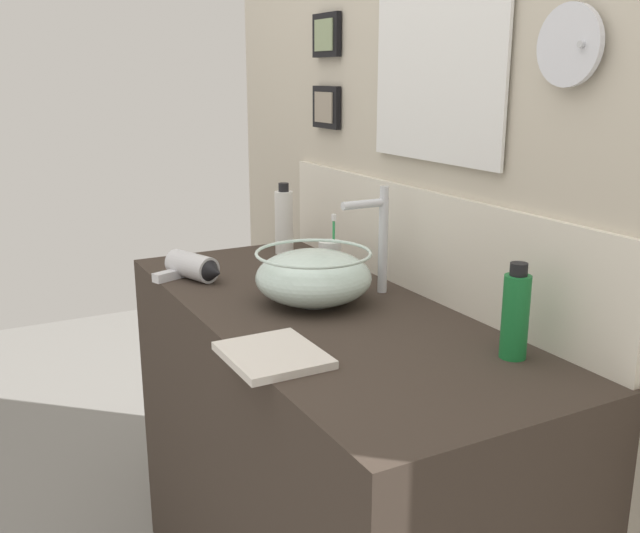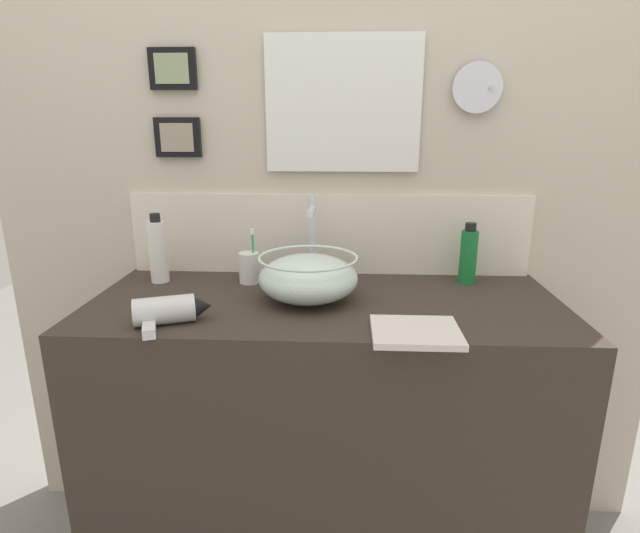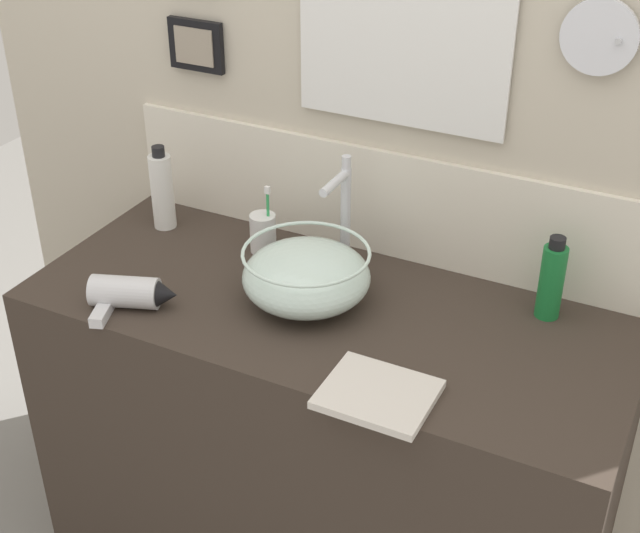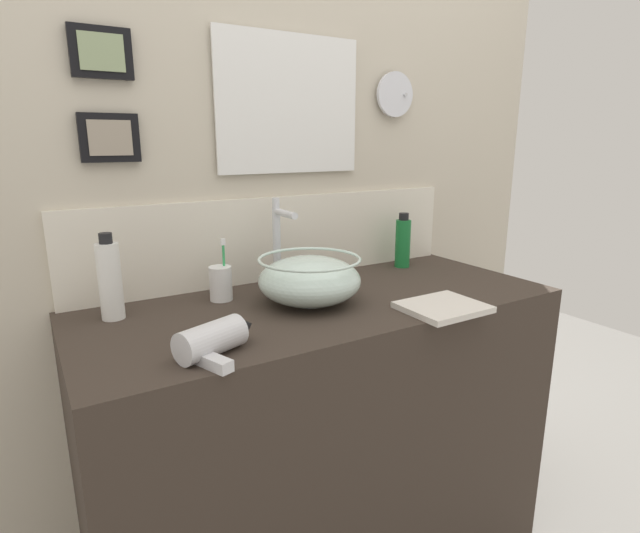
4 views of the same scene
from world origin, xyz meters
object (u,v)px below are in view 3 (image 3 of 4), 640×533
at_px(lotion_bottle, 552,280).
at_px(spray_bottle, 162,190).
at_px(faucet, 343,205).
at_px(toothbrush_cup, 263,233).
at_px(hair_drier, 130,294).
at_px(hand_towel, 378,394).
at_px(glass_bowl_sink, 306,276).

relative_size(lotion_bottle, spray_bottle, 0.88).
height_order(faucet, toothbrush_cup, faucet).
distance_m(hair_drier, spray_bottle, 0.38).
distance_m(faucet, hair_drier, 0.51).
bearing_deg(lotion_bottle, hand_towel, -117.11).
distance_m(glass_bowl_sink, toothbrush_cup, 0.25).
relative_size(glass_bowl_sink, spray_bottle, 1.28).
height_order(lotion_bottle, hand_towel, lotion_bottle).
bearing_deg(hair_drier, hand_towel, -4.10).
xyz_separation_m(spray_bottle, hand_towel, (0.76, -0.38, -0.09)).
bearing_deg(hair_drier, spray_bottle, 113.81).
bearing_deg(hair_drier, toothbrush_cup, 68.40).
relative_size(hair_drier, toothbrush_cup, 1.16).
distance_m(faucet, lotion_bottle, 0.49).
xyz_separation_m(hair_drier, spray_bottle, (-0.15, 0.34, 0.07)).
xyz_separation_m(glass_bowl_sink, toothbrush_cup, (-0.20, 0.16, -0.02)).
bearing_deg(spray_bottle, toothbrush_cup, 0.63).
xyz_separation_m(glass_bowl_sink, spray_bottle, (-0.48, 0.15, 0.03)).
xyz_separation_m(lotion_bottle, hand_towel, (-0.21, -0.42, -0.08)).
relative_size(hair_drier, hand_towel, 0.97).
distance_m(faucet, toothbrush_cup, 0.23).
xyz_separation_m(toothbrush_cup, spray_bottle, (-0.29, -0.00, 0.05)).
bearing_deg(glass_bowl_sink, spray_bottle, 162.38).
xyz_separation_m(faucet, hair_drier, (-0.33, -0.37, -0.12)).
relative_size(glass_bowl_sink, lotion_bottle, 1.46).
height_order(spray_bottle, hand_towel, spray_bottle).
bearing_deg(faucet, hand_towel, -56.74).
height_order(faucet, lotion_bottle, faucet).
distance_m(toothbrush_cup, lotion_bottle, 0.69).
relative_size(glass_bowl_sink, hand_towel, 1.35).
bearing_deg(glass_bowl_sink, hand_towel, -40.19).
height_order(faucet, spray_bottle, faucet).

